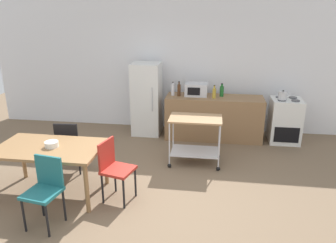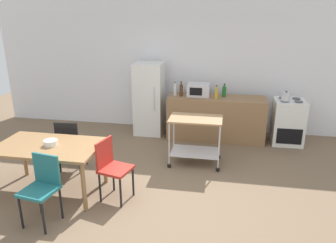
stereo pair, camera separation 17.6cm
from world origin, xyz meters
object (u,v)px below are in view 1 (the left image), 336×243
Objects in this scene: dining_table at (49,152)px; bottle_olive_oil at (173,90)px; stove_oven at (285,120)px; bottle_sparkling_water at (222,91)px; chair_teal at (45,187)px; bottle_soda at (179,90)px; fruit_bowl at (51,144)px; chair_black at (70,143)px; bottle_soy_sauce at (214,93)px; chair_red at (114,166)px; microwave at (196,89)px; refrigerator at (147,99)px; kitchen_cart at (195,133)px; kettle at (283,95)px.

bottle_olive_oil reaches higher than dining_table.
dining_table is 1.63× the size of stove_oven.
chair_teal is at bearing -122.82° from bottle_sparkling_water.
bottle_soda is 1.60× the size of fruit_bowl.
bottle_sparkling_water is at bearing -146.42° from chair_black.
bottle_soy_sauce reaches higher than dining_table.
chair_red is 1.00× the size of chair_teal.
dining_table is 1.69× the size of chair_teal.
bottle_sparkling_water is (0.15, 0.17, 0.00)m from bottle_soy_sauce.
microwave is at bearing 178.67° from stove_oven.
stove_oven reaches higher than dining_table.
bottle_sparkling_water is 3.61m from fruit_bowl.
bottle_sparkling_water is at bearing 6.86° from bottle_soda.
chair_black is (-0.02, 0.70, -0.15)m from dining_table.
chair_teal is 3.82m from bottle_soy_sauce.
bottle_olive_oil reaches higher than stove_oven.
refrigerator is at bearing 179.31° from bottle_sparkling_water.
chair_black is 2.82m from microwave.
refrigerator reaches higher than bottle_soda.
chair_black is at bearing -153.12° from stove_oven.
stove_oven is at bearing 4.41° from bottle_soy_sauce.
fruit_bowl is (-3.72, -2.62, 0.34)m from stove_oven.
bottle_sparkling_water is (0.53, 0.02, -0.02)m from microwave.
kitchen_cart is 1.98× the size of microwave.
bottle_soda is 0.36m from microwave.
chair_red reaches higher than fruit_bowl.
fruit_bowl is (-0.82, -2.70, 0.02)m from refrigerator.
bottle_olive_oil reaches higher than kitchen_cart.
bottle_soda reaches higher than chair_teal.
stove_oven is at bearing -1.60° from refrigerator.
refrigerator is 1.70× the size of kitchen_cart.
bottle_soy_sauce and bottle_sparkling_water have the same top height.
bottle_olive_oil is 0.49m from microwave.
bottle_soy_sauce is 1.00× the size of bottle_sparkling_water.
chair_black is 0.57× the size of refrigerator.
dining_table is at bearing -107.76° from refrigerator.
refrigerator is 5.44× the size of bottle_olive_oil.
chair_red is at bearing -0.77° from dining_table.
kitchen_cart reaches higher than fruit_bowl.
bottle_olive_oil is 1.19× the size of kettle.
chair_red is at bearing -136.66° from kettle.
bottle_soy_sauce is at bearing 67.14° from chair_teal.
kitchen_cart is at bearing 33.44° from dining_table.
chair_red is 2.90m from bottle_soy_sauce.
bottle_soda is (1.30, 3.27, 0.51)m from chair_teal.
bottle_soy_sauce is at bearing -179.39° from kettle.
chair_red is at bearing -100.52° from bottle_olive_oil.
kitchen_cart is at bearing 58.85° from chair_teal.
bottle_olive_oil is at bearing -175.82° from bottle_sparkling_water.
refrigerator is (0.59, 3.39, 0.26)m from chair_teal.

